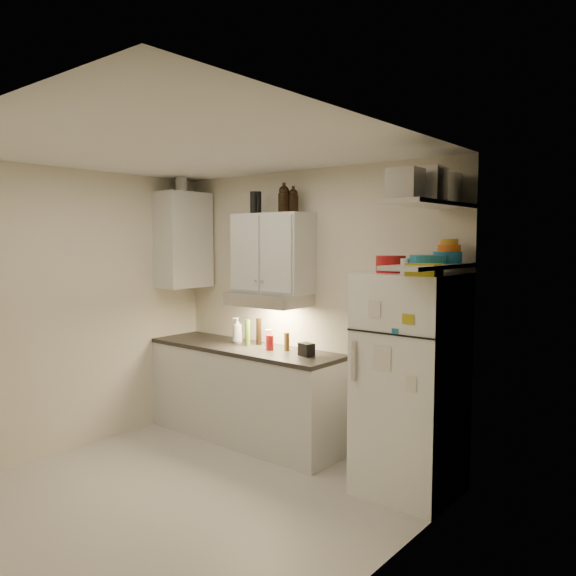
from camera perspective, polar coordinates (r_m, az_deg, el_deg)
The scene contains 36 objects.
floor at distance 4.61m, azimuth -10.19°, elevation -20.28°, with size 3.20×3.00×0.02m, color beige.
ceiling at distance 4.24m, azimuth -10.73°, elevation 13.82°, with size 3.20×3.00×0.02m, color white.
back_wall at distance 5.32m, azimuth 2.11°, elevation -2.12°, with size 3.20×0.02×2.60m, color beige.
left_wall at distance 5.55m, azimuth -21.21°, elevation -2.15°, with size 0.02×3.00×2.60m, color beige.
right_wall at distance 3.19m, azimuth 8.64°, elevation -6.84°, with size 0.02×3.00×2.60m, color beige.
base_cabinet at distance 5.61m, azimuth -4.43°, elevation -10.73°, with size 2.10×0.60×0.88m, color silver.
countertop at distance 5.50m, azimuth -4.46°, elevation -6.11°, with size 2.10×0.62×0.04m, color black.
upper_cabinet at distance 5.33m, azimuth -1.58°, elevation 3.56°, with size 0.80×0.33×0.75m, color silver.
side_cabinet at distance 6.05m, azimuth -10.59°, elevation 4.81°, with size 0.33×0.55×1.00m, color silver.
range_hood at distance 5.31m, azimuth -2.03°, elevation -1.15°, with size 0.76×0.46×0.12m, color silver.
fridge at distance 4.45m, azimuth 12.33°, elevation -9.50°, with size 0.70×0.68×1.70m, color white.
shelf_hi at distance 4.11m, azimuth 14.30°, elevation 8.28°, with size 0.30×0.95×0.03m, color silver.
shelf_lo at distance 4.11m, azimuth 14.17°, elevation 2.14°, with size 0.30×0.95×0.03m, color silver.
knife_strip at distance 4.90m, azimuth 8.45°, elevation -2.52°, with size 0.42×0.02×0.03m, color black.
dutch_oven at distance 4.32m, azimuth 10.38°, elevation 2.40°, with size 0.22×0.22×0.13m, color maroon.
book_stack at distance 4.01m, azimuth 13.70°, elevation 1.84°, with size 0.20×0.25×0.09m, color #B3A316.
spice_jar at distance 4.22m, azimuth 11.80°, elevation 2.19°, with size 0.07×0.07×0.11m, color silver.
stock_pot at distance 4.44m, azimuth 15.27°, elevation 9.63°, with size 0.31×0.31×0.22m, color silver.
tin_a at distance 4.02m, azimuth 13.92°, elevation 10.21°, with size 0.23×0.21×0.23m, color #AAAAAD.
tin_b at distance 3.79m, azimuth 11.84°, elevation 10.35°, with size 0.20×0.20×0.20m, color #AAAAAD.
bowl_teal at distance 4.37m, azimuth 15.88°, elevation 3.02°, with size 0.22×0.22×0.09m, color #1A6992.
bowl_orange at distance 4.38m, azimuth 16.04°, elevation 3.92°, with size 0.17×0.17×0.05m, color #DA5614.
bowl_yellow at distance 4.38m, azimuth 16.05°, elevation 4.54°, with size 0.13×0.13×0.04m, color #B98720.
plates at distance 4.18m, azimuth 14.02°, elevation 2.84°, with size 0.26×0.26×0.06m, color #1A6992.
growler_a at distance 5.24m, azimuth -0.41°, elevation 9.05°, with size 0.11×0.11×0.26m, color black, non-canonical shape.
growler_b at distance 5.22m, azimuth 0.53°, elevation 8.89°, with size 0.10×0.10×0.23m, color black, non-canonical shape.
thermos_a at distance 5.42m, azimuth -3.10°, elevation 8.65°, with size 0.07×0.07×0.21m, color black.
thermos_b at distance 5.40m, azimuth -3.49°, elevation 8.65°, with size 0.07×0.07×0.21m, color black.
side_jar at distance 6.06m, azimuth -10.78°, elevation 10.32°, with size 0.12×0.12×0.16m, color silver.
soap_bottle at distance 5.64m, azimuth -5.17°, elevation -4.16°, with size 0.11×0.11×0.29m, color silver.
pepper_mill at distance 5.25m, azimuth -0.13°, elevation -5.46°, with size 0.05×0.05×0.17m, color brown.
oil_bottle at distance 5.49m, azimuth -4.12°, elevation -4.56°, with size 0.05×0.05×0.26m, color #4D721C.
vinegar_bottle at distance 5.55m, azimuth -2.98°, elevation -4.42°, with size 0.05×0.05×0.26m, color black.
clear_bottle at distance 5.32m, azimuth -1.98°, elevation -5.23°, with size 0.06×0.06×0.19m, color silver.
red_jar at distance 5.28m, azimuth -1.85°, elevation -5.57°, with size 0.07×0.07×0.14m, color maroon.
caddy at distance 5.02m, azimuth 1.88°, elevation -6.26°, with size 0.13×0.10×0.12m, color black.
Camera 1 is at (3.21, -2.68, 1.94)m, focal length 35.00 mm.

